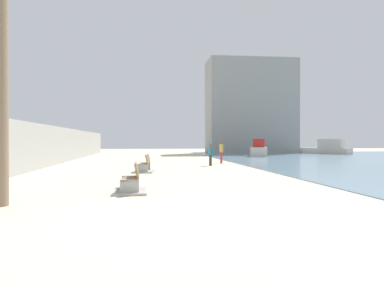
{
  "coord_description": "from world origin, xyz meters",
  "views": [
    {
      "loc": [
        -0.87,
        -8.84,
        1.72
      ],
      "look_at": [
        1.94,
        14.84,
        1.54
      ],
      "focal_mm": 37.68,
      "sensor_mm": 36.0,
      "label": 1
    }
  ],
  "objects_px": {
    "person_walking": "(210,153)",
    "person_standing": "(221,150)",
    "bench_near": "(131,185)",
    "boat_mid_bay": "(326,149)",
    "boat_nearest": "(258,150)",
    "bench_far": "(144,168)"
  },
  "relations": [
    {
      "from": "person_walking",
      "to": "boat_nearest",
      "type": "height_order",
      "value": "boat_nearest"
    },
    {
      "from": "boat_mid_bay",
      "to": "bench_near",
      "type": "bearing_deg",
      "value": -123.44
    },
    {
      "from": "bench_near",
      "to": "boat_nearest",
      "type": "xyz_separation_m",
      "value": [
        12.78,
        28.91,
        0.51
      ]
    },
    {
      "from": "bench_near",
      "to": "boat_mid_bay",
      "type": "distance_m",
      "value": 43.19
    },
    {
      "from": "boat_nearest",
      "to": "boat_mid_bay",
      "type": "height_order",
      "value": "boat_mid_bay"
    },
    {
      "from": "person_standing",
      "to": "boat_mid_bay",
      "type": "bearing_deg",
      "value": 48.13
    },
    {
      "from": "bench_near",
      "to": "boat_mid_bay",
      "type": "height_order",
      "value": "boat_mid_bay"
    },
    {
      "from": "person_walking",
      "to": "person_standing",
      "type": "bearing_deg",
      "value": 64.71
    },
    {
      "from": "boat_mid_bay",
      "to": "person_walking",
      "type": "bearing_deg",
      "value": -130.17
    },
    {
      "from": "bench_near",
      "to": "person_standing",
      "type": "relative_size",
      "value": 1.22
    },
    {
      "from": "bench_far",
      "to": "boat_mid_bay",
      "type": "relative_size",
      "value": 0.31
    },
    {
      "from": "bench_far",
      "to": "person_walking",
      "type": "relative_size",
      "value": 1.45
    },
    {
      "from": "bench_near",
      "to": "bench_far",
      "type": "xyz_separation_m",
      "value": [
        0.45,
        8.71,
        0.0
      ]
    },
    {
      "from": "boat_nearest",
      "to": "person_walking",
      "type": "bearing_deg",
      "value": -117.2
    },
    {
      "from": "person_walking",
      "to": "person_standing",
      "type": "height_order",
      "value": "person_standing"
    },
    {
      "from": "person_walking",
      "to": "person_standing",
      "type": "xyz_separation_m",
      "value": [
        1.29,
        2.73,
        0.14
      ]
    },
    {
      "from": "bench_far",
      "to": "boat_mid_bay",
      "type": "distance_m",
      "value": 35.95
    },
    {
      "from": "bench_far",
      "to": "boat_nearest",
      "type": "relative_size",
      "value": 0.5
    },
    {
      "from": "bench_near",
      "to": "person_walking",
      "type": "height_order",
      "value": "person_walking"
    },
    {
      "from": "person_standing",
      "to": "boat_mid_bay",
      "type": "xyz_separation_m",
      "value": [
        17.51,
        19.54,
        -0.29
      ]
    },
    {
      "from": "boat_mid_bay",
      "to": "boat_nearest",
      "type": "bearing_deg",
      "value": -147.1
    },
    {
      "from": "bench_near",
      "to": "person_standing",
      "type": "bearing_deg",
      "value": 69.14
    }
  ]
}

